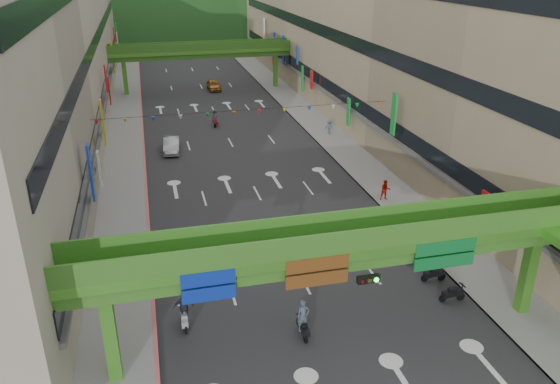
% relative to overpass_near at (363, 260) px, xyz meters
% --- Properties ---
extents(road_slab, '(18.00, 140.00, 0.02)m').
position_rel_overpass_near_xyz_m(road_slab, '(-0.93, 44.62, -5.20)').
color(road_slab, '#28282B').
rests_on(road_slab, ground).
extents(sidewalk_left, '(4.00, 140.00, 0.15)m').
position_rel_overpass_near_xyz_m(sidewalk_left, '(-11.93, 44.62, -5.13)').
color(sidewalk_left, gray).
rests_on(sidewalk_left, ground).
extents(sidewalk_right, '(4.00, 140.00, 0.15)m').
position_rel_overpass_near_xyz_m(sidewalk_right, '(10.07, 44.62, -5.13)').
color(sidewalk_right, gray).
rests_on(sidewalk_right, ground).
extents(curb_left, '(0.20, 140.00, 0.18)m').
position_rel_overpass_near_xyz_m(curb_left, '(-10.03, 44.62, -5.12)').
color(curb_left, '#CC5959').
rests_on(curb_left, ground).
extents(curb_right, '(0.20, 140.00, 0.18)m').
position_rel_overpass_near_xyz_m(curb_right, '(8.17, 44.62, -5.12)').
color(curb_right, gray).
rests_on(curb_right, ground).
extents(building_row_left, '(12.80, 95.00, 19.00)m').
position_rel_overpass_near_xyz_m(building_row_left, '(-19.86, 44.62, 4.25)').
color(building_row_left, '#9E937F').
rests_on(building_row_left, ground).
extents(building_row_right, '(12.80, 95.00, 19.00)m').
position_rel_overpass_near_xyz_m(building_row_right, '(18.00, 44.62, 4.25)').
color(building_row_right, gray).
rests_on(building_row_right, ground).
extents(overpass_near, '(28.00, 12.27, 7.10)m').
position_rel_overpass_near_xyz_m(overpass_near, '(0.00, 0.00, 0.00)').
color(overpass_near, '#4C9E2D').
rests_on(overpass_near, ground).
extents(overpass_far, '(28.00, 2.20, 7.10)m').
position_rel_overpass_near_xyz_m(overpass_far, '(-0.93, 59.62, 0.20)').
color(overpass_far, '#4C9E2D').
rests_on(overpass_far, ground).
extents(hill_left, '(168.00, 140.00, 112.00)m').
position_rel_overpass_near_xyz_m(hill_left, '(-15.93, 154.62, -5.21)').
color(hill_left, '#1C4419').
rests_on(hill_left, ground).
extents(hill_right, '(208.00, 176.00, 128.00)m').
position_rel_overpass_near_xyz_m(hill_right, '(24.07, 174.62, -5.21)').
color(hill_right, '#1C4419').
rests_on(hill_right, ground).
extents(bunting_string, '(26.00, 0.36, 0.47)m').
position_rel_overpass_near_xyz_m(bunting_string, '(-0.93, 24.62, 0.75)').
color(bunting_string, black).
rests_on(bunting_string, ground).
extents(scooter_rider_near, '(0.70, 1.60, 2.21)m').
position_rel_overpass_near_xyz_m(scooter_rider_near, '(-2.43, 1.58, -4.15)').
color(scooter_rider_near, black).
rests_on(scooter_rider_near, ground).
extents(scooter_rider_mid, '(0.78, 1.60, 1.85)m').
position_rel_overpass_near_xyz_m(scooter_rider_mid, '(-0.52, 11.55, -4.26)').
color(scooter_rider_mid, black).
rests_on(scooter_rider_mid, ground).
extents(scooter_rider_left, '(1.09, 1.60, 2.18)m').
position_rel_overpass_near_xyz_m(scooter_rider_left, '(-8.43, 3.86, -4.10)').
color(scooter_rider_left, '#9B99A2').
rests_on(scooter_rider_left, ground).
extents(scooter_rider_far, '(0.91, 1.59, 2.03)m').
position_rel_overpass_near_xyz_m(scooter_rider_far, '(-1.70, 41.01, -4.18)').
color(scooter_rider_far, maroon).
rests_on(scooter_rider_far, ground).
extents(parked_scooter_row, '(1.60, 9.38, 1.08)m').
position_rel_overpass_near_xyz_m(parked_scooter_row, '(6.87, 6.92, -4.68)').
color(parked_scooter_row, black).
rests_on(parked_scooter_row, ground).
extents(car_silver, '(1.95, 4.59, 1.47)m').
position_rel_overpass_near_xyz_m(car_silver, '(-7.23, 33.14, -4.47)').
color(car_silver, '#A6A7AE').
rests_on(car_silver, ground).
extents(car_yellow, '(1.88, 4.41, 1.48)m').
position_rel_overpass_near_xyz_m(car_yellow, '(0.63, 59.90, -4.46)').
color(car_yellow, '#BD7A2B').
rests_on(car_yellow, ground).
extents(pedestrian_red, '(0.94, 0.79, 1.71)m').
position_rel_overpass_near_xyz_m(pedestrian_red, '(8.87, 16.48, -4.35)').
color(pedestrian_red, red).
rests_on(pedestrian_red, ground).
extents(pedestrian_dark, '(0.98, 0.89, 1.60)m').
position_rel_overpass_near_xyz_m(pedestrian_dark, '(11.27, 7.32, -4.40)').
color(pedestrian_dark, black).
rests_on(pedestrian_dark, ground).
extents(pedestrian_blue, '(0.84, 0.69, 1.53)m').
position_rel_overpass_near_xyz_m(pedestrian_blue, '(10.21, 34.62, -4.44)').
color(pedestrian_blue, '#344859').
rests_on(pedestrian_blue, ground).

